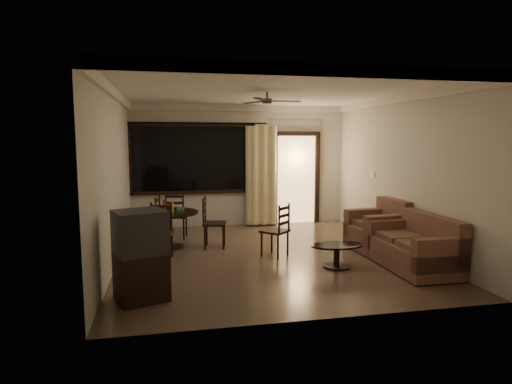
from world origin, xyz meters
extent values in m
plane|color=#7F6651|center=(0.00, 0.00, 0.00)|extent=(5.50, 5.50, 0.00)
plane|color=beige|center=(0.00, 2.75, 1.40)|extent=(5.00, 0.00, 5.00)
plane|color=beige|center=(0.00, -2.75, 1.40)|extent=(5.00, 0.00, 5.00)
plane|color=beige|center=(-2.50, 0.00, 1.40)|extent=(0.00, 5.50, 5.50)
plane|color=beige|center=(2.50, 0.00, 1.40)|extent=(0.00, 5.50, 5.50)
plane|color=white|center=(0.00, 0.00, 2.80)|extent=(5.50, 5.50, 0.00)
cube|color=black|center=(-1.10, 2.72, 1.57)|extent=(2.70, 0.04, 1.45)
cylinder|color=black|center=(-1.00, 2.63, 2.38)|extent=(3.20, 0.03, 0.03)
cube|color=#FFC684|center=(1.35, 2.71, 1.05)|extent=(0.91, 0.03, 2.08)
cube|color=white|center=(2.48, 1.05, 1.30)|extent=(0.02, 0.18, 0.12)
cylinder|color=black|center=(0.00, 0.00, 2.74)|extent=(0.03, 0.03, 0.12)
cylinder|color=black|center=(0.00, 0.00, 2.65)|extent=(0.16, 0.16, 0.08)
cylinder|color=black|center=(-1.66, 0.90, 0.66)|extent=(1.08, 1.08, 0.04)
cylinder|color=black|center=(-1.66, 0.90, 0.33)|extent=(0.11, 0.11, 0.63)
cylinder|color=black|center=(-1.66, 0.90, 0.01)|extent=(0.54, 0.54, 0.03)
cylinder|color=maroon|center=(-1.74, 0.96, 0.79)|extent=(0.06, 0.06, 0.22)
cylinder|color=#AFAB12|center=(-1.60, 0.84, 0.77)|extent=(0.06, 0.06, 0.18)
cube|color=#227441|center=(-1.44, 0.96, 0.70)|extent=(0.14, 0.10, 0.05)
cube|color=black|center=(-2.05, 1.06, 0.45)|extent=(0.49, 0.49, 0.04)
cube|color=black|center=(-0.83, 0.74, 0.45)|extent=(0.49, 0.49, 0.04)
cube|color=black|center=(-1.82, 0.06, 0.45)|extent=(0.49, 0.49, 0.04)
cube|color=#A48F46|center=(-1.86, -0.16, 0.55)|extent=(0.29, 0.13, 0.32)
cube|color=black|center=(-1.51, 1.68, 0.45)|extent=(0.49, 0.49, 0.04)
cube|color=black|center=(-2.01, -1.72, 0.30)|extent=(0.74, 0.71, 0.60)
cube|color=black|center=(-2.01, -1.72, 0.87)|extent=(0.74, 0.71, 0.54)
cube|color=black|center=(-1.73, -1.62, 0.87)|extent=(0.17, 0.41, 0.37)
cube|color=#452320|center=(2.05, -1.23, 0.21)|extent=(0.83, 1.55, 0.39)
cube|color=#452320|center=(2.37, -1.23, 0.53)|extent=(0.20, 1.55, 0.63)
cube|color=#452320|center=(2.05, -1.92, 0.41)|extent=(0.82, 0.18, 0.48)
cube|color=#452320|center=(2.05, -0.55, 0.41)|extent=(0.82, 0.18, 0.48)
cube|color=#452320|center=(2.00, -1.23, 0.44)|extent=(0.59, 1.36, 0.12)
cube|color=#452320|center=(2.05, -0.07, 0.23)|extent=(0.97, 0.97, 0.42)
cube|color=#452320|center=(2.39, -0.04, 0.58)|extent=(0.28, 0.92, 0.69)
cube|color=#452320|center=(2.08, -0.42, 0.45)|extent=(0.91, 0.26, 0.53)
cube|color=#452320|center=(2.02, 0.29, 0.45)|extent=(0.91, 0.26, 0.53)
cube|color=#452320|center=(2.00, -0.07, 0.48)|extent=(0.69, 0.74, 0.13)
ellipsoid|color=navy|center=(2.00, -0.07, 0.59)|extent=(0.38, 0.32, 0.11)
ellipsoid|color=black|center=(0.92, -0.93, 0.36)|extent=(0.84, 0.51, 0.03)
cylinder|color=black|center=(0.92, -0.93, 0.18)|extent=(0.09, 0.09, 0.34)
cylinder|color=black|center=(0.92, -0.93, 0.01)|extent=(0.41, 0.41, 0.03)
cube|color=black|center=(0.13, -0.06, 0.44)|extent=(0.57, 0.57, 0.04)
camera|label=1|loc=(-1.63, -7.10, 2.01)|focal=30.00mm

